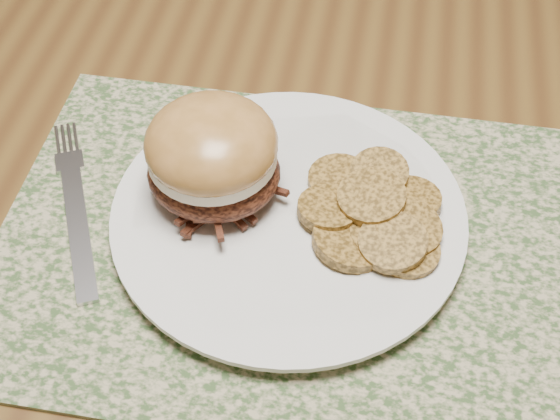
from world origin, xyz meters
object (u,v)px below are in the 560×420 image
object	(u,v)px
dinner_plate	(289,217)
pork_sandwich	(212,155)
dining_table	(123,81)
fork	(75,204)

from	to	relation	value
dinner_plate	pork_sandwich	size ratio (longest dim) A/B	2.08
dinner_plate	pork_sandwich	xyz separation A→B (m)	(-0.06, 0.01, 0.05)
dining_table	dinner_plate	bearing A→B (deg)	-46.72
dinner_plate	fork	xyz separation A→B (m)	(-0.17, -0.01, -0.01)
dining_table	fork	world-z (taller)	fork
fork	dining_table	bearing A→B (deg)	76.63
pork_sandwich	fork	size ratio (longest dim) A/B	0.68
dinner_plate	fork	distance (m)	0.17
dining_table	fork	bearing A→B (deg)	-78.44
dinner_plate	fork	world-z (taller)	dinner_plate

